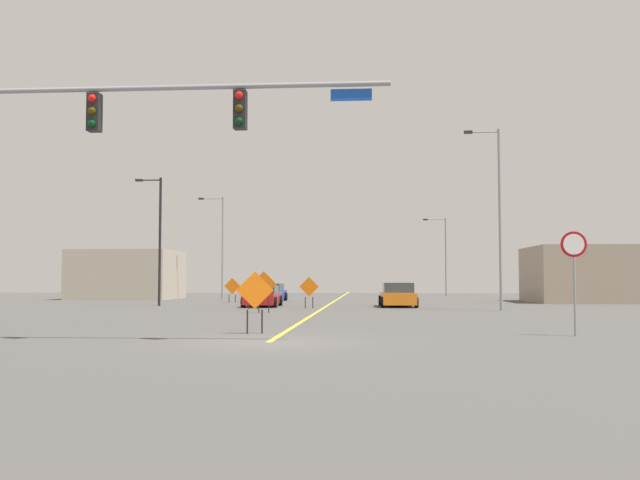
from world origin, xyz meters
TOP-DOWN VIEW (x-y plane):
  - ground at (0.00, 0.00)m, footprint 128.48×128.48m
  - road_centre_stripe at (0.00, 35.69)m, footprint 0.16×71.38m
  - traffic_signal_assembly at (-4.89, -0.01)m, footprint 12.20×0.44m
  - stop_sign at (8.66, 2.61)m, footprint 0.76×0.07m
  - street_lamp_near_left at (-10.54, 24.07)m, footprint 1.69×0.24m
  - street_lamp_far_right at (9.76, 48.60)m, footprint 2.22×0.24m
  - street_lamp_mid_left at (9.46, 18.90)m, footprint 1.92×0.24m
  - street_lamp_near_right at (-9.61, 37.98)m, footprint 2.13×0.24m
  - construction_sign_right_shoulder at (-0.85, 2.85)m, footprint 1.13×0.30m
  - construction_sign_left_shoulder at (-0.79, 21.00)m, footprint 1.11×0.05m
  - construction_sign_left_lane at (-6.95, 29.65)m, footprint 1.16×0.05m
  - construction_sign_median_far at (-3.82, 19.99)m, footprint 1.14×0.27m
  - construction_sign_right_lane at (-2.55, 15.64)m, footprint 1.29×0.15m
  - car_red_approaching at (-3.82, 23.34)m, footprint 2.14×4.23m
  - car_blue_distant at (-4.83, 33.63)m, footprint 2.25×3.94m
  - car_orange_far at (4.33, 23.67)m, footprint 2.26×4.49m
  - roadside_building_east at (19.80, 32.95)m, footprint 11.01×7.77m
  - roadside_building_west at (-17.57, 38.21)m, footprint 8.14×6.94m

SIDE VIEW (x-z plane):
  - ground at x=0.00m, z-range 0.00..0.00m
  - road_centre_stripe at x=0.00m, z-range 0.00..0.01m
  - car_red_approaching at x=-3.82m, z-range -0.02..1.24m
  - car_blue_distant at x=-4.83m, z-range -0.04..1.28m
  - car_orange_far at x=4.33m, z-range -0.04..1.41m
  - construction_sign_left_lane at x=-6.95m, z-range 0.21..1.96m
  - construction_sign_left_shoulder at x=-0.79m, z-range 0.23..2.02m
  - construction_sign_median_far at x=-3.82m, z-range 0.25..2.13m
  - construction_sign_right_shoulder at x=-0.85m, z-range 0.26..2.16m
  - construction_sign_right_lane at x=-2.55m, z-range 0.28..2.34m
  - roadside_building_east at x=19.80m, z-range 0.00..4.00m
  - roadside_building_west at x=-17.57m, z-range 0.00..4.03m
  - stop_sign at x=8.66m, z-range 0.62..3.69m
  - street_lamp_far_right at x=9.76m, z-range 0.45..7.97m
  - street_lamp_near_left at x=-10.54m, z-range 0.40..8.43m
  - street_lamp_near_right at x=-9.61m, z-range 0.45..8.92m
  - street_lamp_mid_left at x=9.46m, z-range 0.43..10.11m
  - traffic_signal_assembly at x=-4.89m, z-range 1.81..9.21m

